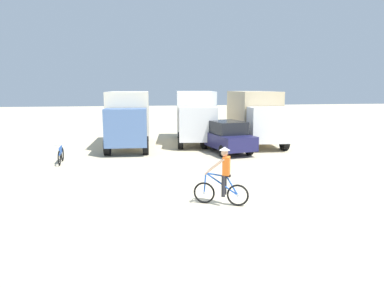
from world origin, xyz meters
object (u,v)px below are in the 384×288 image
(box_truck_white_box, at_px, (195,114))
(box_truck_tan_camper, at_px, (255,115))
(box_truck_cream_rv, at_px, (129,116))
(sedan_parked, at_px, (226,137))
(cyclist_orange_shirt, at_px, (223,178))
(bicycle_spare, at_px, (61,155))

(box_truck_white_box, height_order, box_truck_tan_camper, same)
(box_truck_cream_rv, height_order, sedan_parked, box_truck_cream_rv)
(box_truck_cream_rv, xyz_separation_m, sedan_parked, (5.33, -2.84, -0.99))
(sedan_parked, bearing_deg, cyclist_orange_shirt, -106.02)
(sedan_parked, height_order, bicycle_spare, sedan_parked)
(box_truck_cream_rv, height_order, box_truck_white_box, same)
(cyclist_orange_shirt, height_order, bicycle_spare, cyclist_orange_shirt)
(box_truck_white_box, distance_m, cyclist_orange_shirt, 12.88)
(box_truck_tan_camper, xyz_separation_m, sedan_parked, (-2.70, -2.80, -0.99))
(sedan_parked, bearing_deg, box_truck_cream_rv, 151.93)
(box_truck_white_box, bearing_deg, box_truck_cream_rv, -164.85)
(box_truck_tan_camper, xyz_separation_m, cyclist_orange_shirt, (-5.20, -11.54, -1.03))
(cyclist_orange_shirt, bearing_deg, bicycle_spare, 129.91)
(box_truck_white_box, distance_m, sedan_parked, 4.26)
(box_truck_white_box, relative_size, cyclist_orange_shirt, 3.84)
(box_truck_tan_camper, relative_size, sedan_parked, 1.55)
(box_truck_cream_rv, distance_m, box_truck_tan_camper, 8.03)
(sedan_parked, bearing_deg, bicycle_spare, -170.32)
(box_truck_tan_camper, xyz_separation_m, bicycle_spare, (-11.28, -4.27, -1.48))
(box_truck_tan_camper, relative_size, cyclist_orange_shirt, 3.79)
(cyclist_orange_shirt, bearing_deg, box_truck_white_box, 83.26)
(box_truck_cream_rv, relative_size, cyclist_orange_shirt, 3.77)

